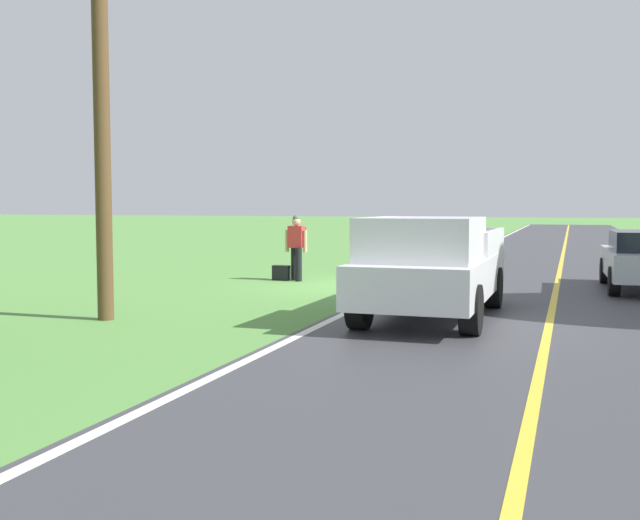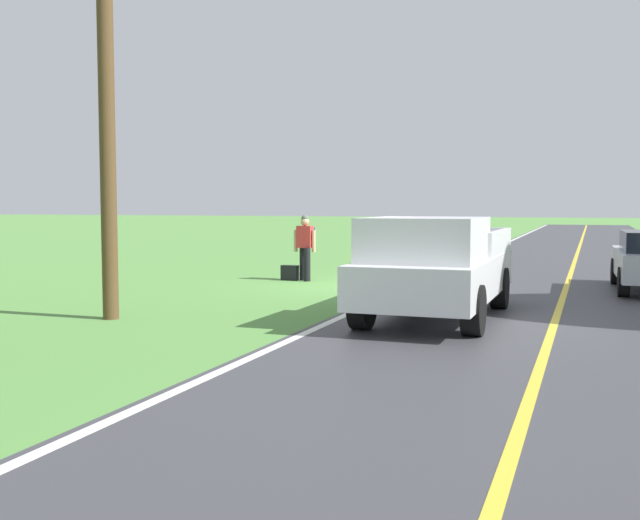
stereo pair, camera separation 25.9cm
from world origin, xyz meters
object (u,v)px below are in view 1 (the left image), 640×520
at_px(pickup_truck_passing, 431,265).
at_px(utility_pole_roadside, 102,117).
at_px(suitcase_carried, 281,273).
at_px(hitchhiker_walking, 297,244).

distance_m(pickup_truck_passing, utility_pole_roadside, 6.29).
distance_m(suitcase_carried, pickup_truck_passing, 7.49).
xyz_separation_m(suitcase_carried, pickup_truck_passing, (-5.01, 5.52, 0.77)).
bearing_deg(utility_pole_roadside, pickup_truck_passing, -160.94).
bearing_deg(suitcase_carried, pickup_truck_passing, 44.15).
distance_m(hitchhiker_walking, pickup_truck_passing, 7.23).
height_order(hitchhiker_walking, pickup_truck_passing, pickup_truck_passing).
bearing_deg(utility_pole_roadside, suitcase_carried, -93.23).
relative_size(suitcase_carried, pickup_truck_passing, 0.09).
height_order(suitcase_carried, pickup_truck_passing, pickup_truck_passing).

